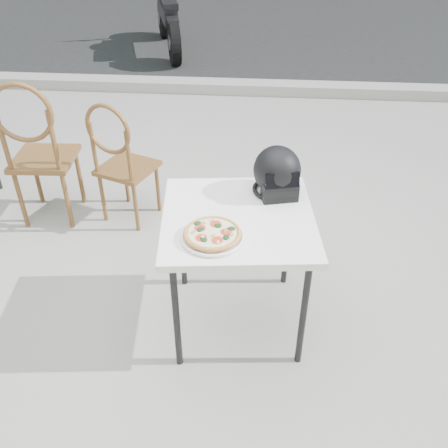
# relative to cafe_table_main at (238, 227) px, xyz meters

# --- Properties ---
(ground) EXTENTS (80.00, 80.00, 0.00)m
(ground) POSITION_rel_cafe_table_main_xyz_m (-0.39, 0.59, -0.65)
(ground) COLOR gray
(ground) RESTS_ON ground
(street_asphalt) EXTENTS (30.00, 8.00, 0.00)m
(street_asphalt) POSITION_rel_cafe_table_main_xyz_m (-0.39, 7.59, -0.65)
(street_asphalt) COLOR black
(street_asphalt) RESTS_ON ground
(curb) EXTENTS (30.00, 0.25, 0.12)m
(curb) POSITION_rel_cafe_table_main_xyz_m (-0.39, 3.59, -0.59)
(curb) COLOR #98958E
(curb) RESTS_ON ground
(cafe_table_main) EXTENTS (0.83, 0.83, 0.71)m
(cafe_table_main) POSITION_rel_cafe_table_main_xyz_m (0.00, 0.00, 0.00)
(cafe_table_main) COLOR white
(cafe_table_main) RESTS_ON ground
(plate) EXTENTS (0.36, 0.36, 0.02)m
(plate) POSITION_rel_cafe_table_main_xyz_m (-0.11, -0.19, 0.07)
(plate) COLOR white
(plate) RESTS_ON cafe_table_main
(pizza) EXTENTS (0.29, 0.29, 0.03)m
(pizza) POSITION_rel_cafe_table_main_xyz_m (-0.11, -0.19, 0.09)
(pizza) COLOR #CC8C4A
(pizza) RESTS_ON plate
(helmet) EXTENTS (0.30, 0.31, 0.26)m
(helmet) POSITION_rel_cafe_table_main_xyz_m (0.19, 0.24, 0.18)
(helmet) COLOR black
(helmet) RESTS_ON cafe_table_main
(cafe_chair_main) EXTENTS (0.46, 0.46, 0.93)m
(cafe_chair_main) POSITION_rel_cafe_table_main_xyz_m (-0.86, 0.93, -0.13)
(cafe_chair_main) COLOR brown
(cafe_chair_main) RESTS_ON ground
(cafe_chair_side) EXTENTS (0.43, 0.43, 1.07)m
(cafe_chair_side) POSITION_rel_cafe_table_main_xyz_m (-1.41, 0.89, -0.05)
(cafe_chair_side) COLOR brown
(cafe_chair_side) RESTS_ON ground
(motorcycle) EXTENTS (0.71, 1.90, 0.97)m
(motorcycle) POSITION_rel_cafe_table_main_xyz_m (-1.27, 5.16, -0.22)
(motorcycle) COLOR black
(motorcycle) RESTS_ON street_asphalt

